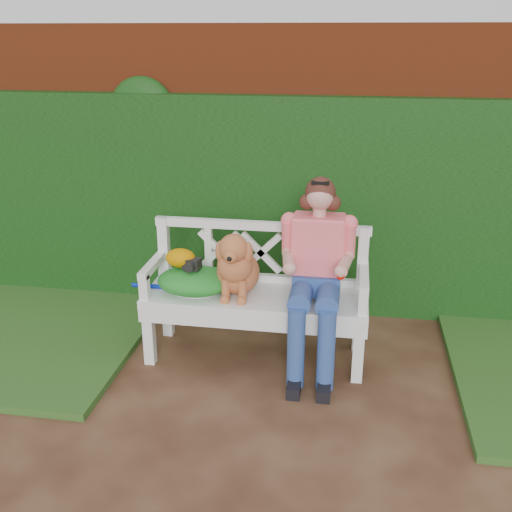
# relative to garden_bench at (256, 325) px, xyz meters

# --- Properties ---
(ground) EXTENTS (60.00, 60.00, 0.00)m
(ground) POSITION_rel_garden_bench_xyz_m (0.23, -0.82, -0.24)
(ground) COLOR #321A0F
(brick_wall) EXTENTS (10.00, 0.30, 2.20)m
(brick_wall) POSITION_rel_garden_bench_xyz_m (0.23, 1.08, 0.86)
(brick_wall) COLOR maroon
(brick_wall) RESTS_ON ground
(ivy_hedge) EXTENTS (10.00, 0.18, 1.70)m
(ivy_hedge) POSITION_rel_garden_bench_xyz_m (0.23, 0.86, 0.61)
(ivy_hedge) COLOR #1C5416
(ivy_hedge) RESTS_ON ground
(garden_bench) EXTENTS (1.63, 0.75, 0.48)m
(garden_bench) POSITION_rel_garden_bench_xyz_m (0.00, 0.00, 0.00)
(garden_bench) COLOR white
(garden_bench) RESTS_ON ground
(seated_woman) EXTENTS (0.58, 0.73, 1.21)m
(seated_woman) POSITION_rel_garden_bench_xyz_m (0.41, -0.02, 0.36)
(seated_woman) COLOR #E44061
(seated_woman) RESTS_ON ground
(dog) EXTENTS (0.44, 0.51, 0.47)m
(dog) POSITION_rel_garden_bench_xyz_m (-0.12, -0.03, 0.47)
(dog) COLOR olive
(dog) RESTS_ON garden_bench
(tennis_racket) EXTENTS (0.70, 0.41, 0.03)m
(tennis_racket) POSITION_rel_garden_bench_xyz_m (-0.44, -0.03, 0.26)
(tennis_racket) COLOR silver
(tennis_racket) RESTS_ON garden_bench
(green_bag) EXTENTS (0.62, 0.56, 0.17)m
(green_bag) POSITION_rel_garden_bench_xyz_m (-0.41, -0.04, 0.33)
(green_bag) COLOR #1A9C21
(green_bag) RESTS_ON garden_bench
(camera_item) EXTENTS (0.12, 0.10, 0.08)m
(camera_item) POSITION_rel_garden_bench_xyz_m (-0.42, -0.06, 0.45)
(camera_item) COLOR black
(camera_item) RESTS_ON green_bag
(baseball_glove) EXTENTS (0.20, 0.15, 0.13)m
(baseball_glove) POSITION_rel_garden_bench_xyz_m (-0.51, -0.03, 0.48)
(baseball_glove) COLOR #BB7600
(baseball_glove) RESTS_ON green_bag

